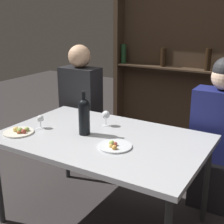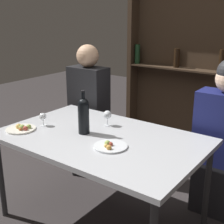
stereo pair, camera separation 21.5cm
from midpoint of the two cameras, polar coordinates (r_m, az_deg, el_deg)
ground_plane at (r=2.64m, az=0.53°, el=-19.23°), size 10.00×10.00×0.00m
dining_table at (r=2.30m, az=0.57°, el=-5.71°), size 1.49×0.95×0.73m
wine_rack_wall at (r=3.82m, az=17.50°, el=9.76°), size 1.85×0.21×2.21m
wine_bottle at (r=2.29m, az=-2.56°, el=-0.46°), size 0.08×0.08×0.33m
wine_glass_0 at (r=2.51m, az=-10.17°, el=-0.98°), size 0.06×0.06×0.10m
wine_glass_1 at (r=2.48m, az=1.63°, el=-0.63°), size 0.07×0.07×0.12m
food_plate_0 at (r=2.10m, az=2.59°, el=-6.28°), size 0.23×0.23×0.04m
food_plate_1 at (r=2.47m, az=-13.86°, el=-2.98°), size 0.23×0.23×0.05m
seated_person_left at (r=3.19m, az=-2.32°, el=0.03°), size 0.39×0.22×1.30m
seated_person_right at (r=2.62m, az=21.72°, el=-5.46°), size 0.42×0.22×1.28m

